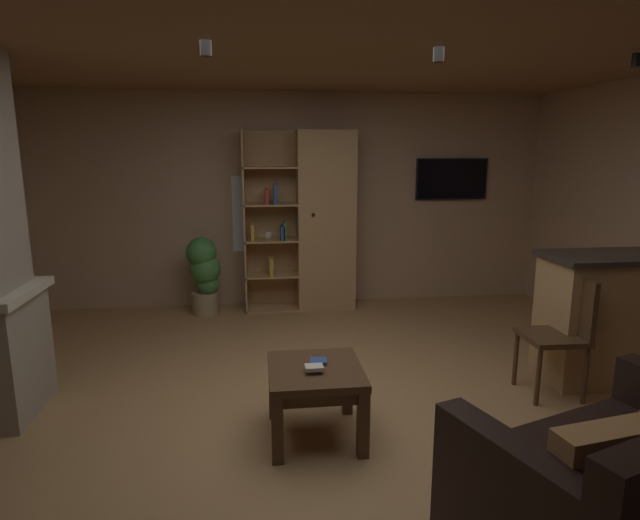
% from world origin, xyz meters
% --- Properties ---
extents(floor, '(6.05, 5.87, 0.02)m').
position_xyz_m(floor, '(0.00, 0.00, -0.01)').
color(floor, '#A37A4C').
rests_on(floor, ground).
extents(wall_back, '(6.17, 0.06, 2.51)m').
position_xyz_m(wall_back, '(0.00, 2.96, 1.25)').
color(wall_back, tan).
rests_on(wall_back, ground).
extents(ceiling, '(6.05, 5.87, 0.02)m').
position_xyz_m(ceiling, '(0.00, 0.00, 2.52)').
color(ceiling, '#8E6B47').
extents(window_pane_back, '(0.79, 0.01, 0.90)m').
position_xyz_m(window_pane_back, '(-0.34, 2.93, 1.10)').
color(window_pane_back, white).
extents(bookshelf_cabinet, '(1.28, 0.41, 2.07)m').
position_xyz_m(bookshelf_cabinet, '(0.26, 2.69, 1.02)').
color(bookshelf_cabinet, tan).
rests_on(bookshelf_cabinet, ground).
extents(kitchen_bar_counter, '(1.55, 0.58, 1.04)m').
position_xyz_m(kitchen_bar_counter, '(2.57, 0.38, 0.52)').
color(kitchen_bar_counter, tan).
rests_on(kitchen_bar_counter, ground).
extents(leather_couch, '(1.66, 1.34, 0.84)m').
position_xyz_m(leather_couch, '(1.19, -1.40, 0.30)').
color(leather_couch, black).
rests_on(leather_couch, ground).
extents(coffee_table, '(0.60, 0.63, 0.48)m').
position_xyz_m(coffee_table, '(-0.11, -0.21, 0.38)').
color(coffee_table, '#4C331E').
rests_on(coffee_table, ground).
extents(table_book_0, '(0.12, 0.12, 0.02)m').
position_xyz_m(table_book_0, '(-0.08, -0.14, 0.49)').
color(table_book_0, '#2D4C8C').
rests_on(table_book_0, coffee_table).
extents(table_book_1, '(0.11, 0.09, 0.02)m').
position_xyz_m(table_book_1, '(-0.12, -0.29, 0.51)').
color(table_book_1, beige).
rests_on(table_book_1, coffee_table).
extents(dining_chair, '(0.43, 0.43, 0.92)m').
position_xyz_m(dining_chair, '(1.82, 0.17, 0.53)').
color(dining_chair, '#4C331E').
rests_on(dining_chair, ground).
extents(potted_floor_plant, '(0.38, 0.35, 0.89)m').
position_xyz_m(potted_floor_plant, '(-1.05, 2.55, 0.50)').
color(potted_floor_plant, '#9E896B').
rests_on(potted_floor_plant, ground).
extents(wall_mounted_tv, '(0.88, 0.06, 0.50)m').
position_xyz_m(wall_mounted_tv, '(1.93, 2.90, 1.50)').
color(wall_mounted_tv, black).
extents(track_light_spot_1, '(0.07, 0.07, 0.09)m').
position_xyz_m(track_light_spot_1, '(-0.73, 0.06, 2.44)').
color(track_light_spot_1, black).
extents(track_light_spot_2, '(0.07, 0.07, 0.09)m').
position_xyz_m(track_light_spot_2, '(0.73, 0.10, 2.44)').
color(track_light_spot_2, black).
extents(track_light_spot_3, '(0.07, 0.07, 0.09)m').
position_xyz_m(track_light_spot_3, '(2.14, 0.13, 2.44)').
color(track_light_spot_3, black).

